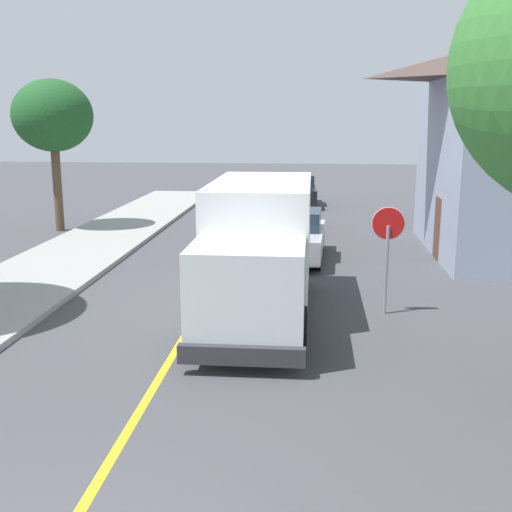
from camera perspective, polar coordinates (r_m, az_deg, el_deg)
centre_line_yellow at (r=15.79m, az=-5.20°, el=-5.02°), size 0.16×56.00×0.01m
box_truck at (r=15.11m, az=0.29°, el=1.14°), size 2.41×7.18×3.20m
parked_car_near at (r=21.26m, az=3.68°, el=1.79°), size 1.99×4.47×1.67m
parked_car_mid at (r=26.90m, az=2.75°, el=4.08°), size 1.92×4.45×1.67m
parked_car_far at (r=34.32m, az=3.91°, el=5.92°), size 1.97×4.47×1.67m
stop_sign at (r=15.46m, az=11.85°, el=1.46°), size 0.80×0.10×2.65m
street_tree_down_block at (r=27.58m, az=-17.97°, el=11.95°), size 3.26×3.26×6.25m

